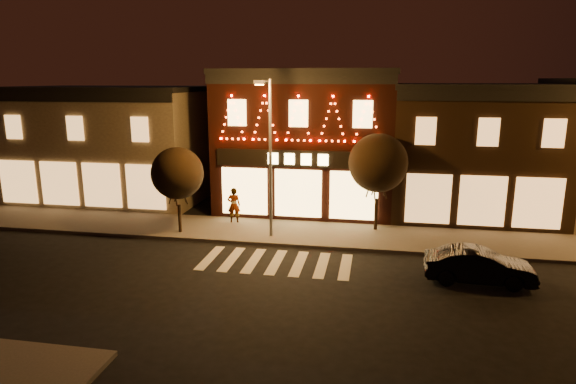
# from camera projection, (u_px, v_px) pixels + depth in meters

# --- Properties ---
(ground) EXTENTS (120.00, 120.00, 0.00)m
(ground) POSITION_uv_depth(u_px,v_px,m) (253.00, 303.00, 17.30)
(ground) COLOR black
(ground) RESTS_ON ground
(sidewalk_far) EXTENTS (44.00, 4.00, 0.15)m
(sidewalk_far) POSITION_uv_depth(u_px,v_px,m) (331.00, 235.00, 24.60)
(sidewalk_far) COLOR #47423D
(sidewalk_far) RESTS_ON ground
(building_left) EXTENTS (12.20, 8.28, 7.30)m
(building_left) POSITION_uv_depth(u_px,v_px,m) (114.00, 143.00, 32.15)
(building_left) COLOR brown
(building_left) RESTS_ON ground
(building_pulp) EXTENTS (10.20, 8.34, 8.30)m
(building_pulp) POSITION_uv_depth(u_px,v_px,m) (309.00, 139.00, 29.76)
(building_pulp) COLOR black
(building_pulp) RESTS_ON ground
(building_right_a) EXTENTS (9.20, 8.28, 7.50)m
(building_right_a) POSITION_uv_depth(u_px,v_px,m) (471.00, 150.00, 28.21)
(building_right_a) COLOR #332011
(building_right_a) RESTS_ON ground
(streetlamp_mid) EXTENTS (0.50, 1.75, 7.61)m
(streetlamp_mid) POSITION_uv_depth(u_px,v_px,m) (269.00, 147.00, 23.05)
(streetlamp_mid) COLOR #59595E
(streetlamp_mid) RESTS_ON sidewalk_far
(tree_left) EXTENTS (2.60, 2.60, 4.34)m
(tree_left) POSITION_uv_depth(u_px,v_px,m) (177.00, 173.00, 24.18)
(tree_left) COLOR black
(tree_left) RESTS_ON sidewalk_far
(tree_right) EXTENTS (2.97, 2.97, 4.97)m
(tree_right) POSITION_uv_depth(u_px,v_px,m) (378.00, 163.00, 24.50)
(tree_right) COLOR black
(tree_right) RESTS_ON sidewalk_far
(dark_sedan) EXTENTS (4.14, 1.58, 1.35)m
(dark_sedan) POSITION_uv_depth(u_px,v_px,m) (479.00, 266.00, 18.89)
(dark_sedan) COLOR black
(dark_sedan) RESTS_ON ground
(pedestrian) EXTENTS (0.77, 0.57, 1.91)m
(pedestrian) POSITION_uv_depth(u_px,v_px,m) (234.00, 205.00, 26.36)
(pedestrian) COLOR gray
(pedestrian) RESTS_ON sidewalk_far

